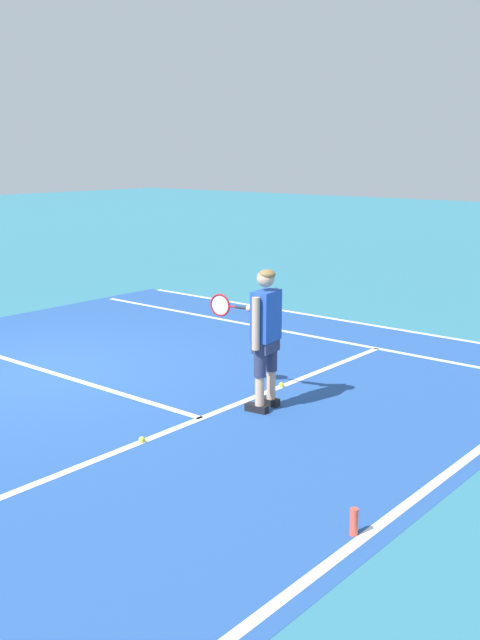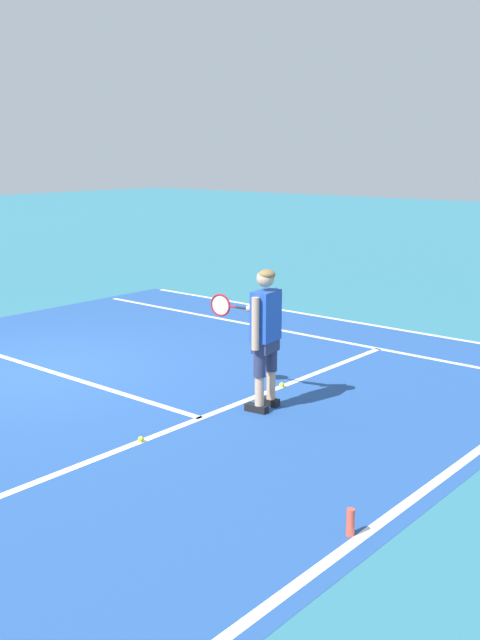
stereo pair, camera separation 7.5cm
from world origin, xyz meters
TOP-DOWN VIEW (x-y plane):
  - ground_plane at (0.00, 0.00)m, footprint 80.00×80.00m
  - court_inner_surface at (0.00, -1.31)m, footprint 10.98×9.68m
  - line_baseline at (0.00, -5.95)m, footprint 10.98×0.10m
  - line_service at (0.00, -3.07)m, footprint 8.23×0.10m
  - line_centre_service at (0.00, 0.13)m, footprint 0.10×6.40m
  - line_singles_right at (4.12, -1.31)m, footprint 0.10×9.28m
  - line_doubles_right at (5.49, -1.31)m, footprint 0.10×9.28m
  - tennis_player at (0.74, -3.42)m, footprint 0.60×1.18m
  - tennis_ball_near_feet at (1.55, -3.08)m, footprint 0.07×0.07m
  - tennis_ball_by_baseline at (-0.95, -3.08)m, footprint 0.07×0.07m
  - water_bottle at (-1.20, -5.86)m, footprint 0.07×0.07m

SIDE VIEW (x-z plane):
  - ground_plane at x=0.00m, z-range 0.00..0.00m
  - court_inner_surface at x=0.00m, z-range 0.00..0.00m
  - line_baseline at x=0.00m, z-range 0.00..0.01m
  - line_service at x=0.00m, z-range 0.00..0.01m
  - line_centre_service at x=0.00m, z-range 0.00..0.01m
  - line_singles_right at x=4.12m, z-range 0.00..0.01m
  - line_doubles_right at x=5.49m, z-range 0.00..0.01m
  - tennis_ball_near_feet at x=1.55m, z-range 0.00..0.07m
  - tennis_ball_by_baseline at x=-0.95m, z-range 0.00..0.07m
  - water_bottle at x=-1.20m, z-range 0.00..0.23m
  - tennis_player at x=0.74m, z-range 0.13..1.85m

